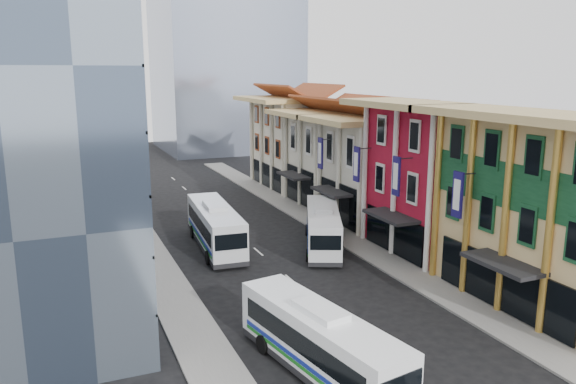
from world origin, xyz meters
name	(u,v)px	position (x,y,z in m)	size (l,w,h in m)	color
sidewalk_right	(348,239)	(8.50, 22.00, 0.07)	(3.00, 90.00, 0.15)	slate
sidewalk_left	(155,264)	(-8.50, 22.00, 0.07)	(3.00, 90.00, 0.15)	slate
shophouse_tan	(557,212)	(14.00, 5.00, 6.00)	(8.00, 14.00, 12.00)	#DABB7E
shophouse_red	(438,179)	(14.00, 17.00, 6.00)	(8.00, 10.00, 12.00)	#B0132A
shophouse_cream_near	(376,172)	(14.00, 26.50, 5.00)	(8.00, 9.00, 10.00)	silver
shophouse_cream_mid	(334,159)	(14.00, 35.50, 5.00)	(8.00, 9.00, 10.00)	silver
shophouse_cream_far	(297,144)	(14.00, 46.00, 5.50)	(8.00, 12.00, 11.00)	silver
office_tower	(12,67)	(-17.00, 19.00, 15.00)	(12.00, 26.00, 30.00)	#43526A
office_block_far	(44,148)	(-16.00, 42.00, 7.00)	(10.00, 18.00, 14.00)	gray
bus_left_near	(320,341)	(-3.77, 2.64, 1.81)	(2.65, 11.31, 3.63)	white
bus_left_far	(215,226)	(-2.98, 24.43, 1.96)	(2.86, 12.20, 3.91)	silver
bus_right	(323,226)	(5.50, 21.04, 1.84)	(2.68, 11.45, 3.67)	silver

